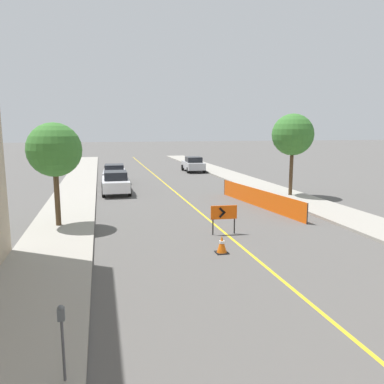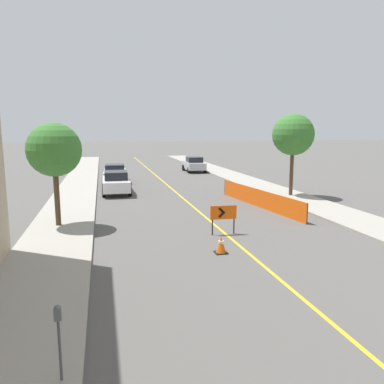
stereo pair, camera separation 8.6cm
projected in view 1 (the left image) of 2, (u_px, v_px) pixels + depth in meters
lane_stripe at (178, 194)px, 26.15m from camera, size 0.12×72.78×0.01m
sidewalk_left at (73, 197)px, 24.51m from camera, size 2.87×72.78×0.13m
sidewalk_right at (270, 189)px, 27.78m from camera, size 2.87×72.78×0.13m
traffic_cone_third at (222, 244)px, 13.62m from camera, size 0.46×0.46×0.65m
arrow_barricade_primary at (224, 214)px, 15.97m from camera, size 1.14×0.14×1.26m
safety_mesh_fence at (258, 198)px, 21.76m from camera, size 1.21×8.84×1.03m
parked_car_curb_near at (116, 182)px, 26.17m from camera, size 1.94×4.32×1.59m
parked_car_curb_mid at (114, 174)px, 31.31m from camera, size 1.98×4.37×1.59m
parked_car_curb_far at (193, 164)px, 39.87m from camera, size 1.98×4.37×1.59m
parking_meter_far_curb at (62, 328)px, 6.38m from camera, size 0.12×0.11×1.40m
street_tree_left_near at (54, 150)px, 16.59m from camera, size 2.41×2.41×4.64m
street_tree_right_near at (293, 135)px, 24.41m from camera, size 2.71×2.71×5.35m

